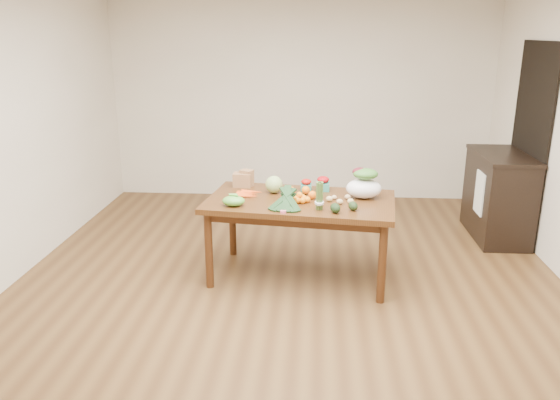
# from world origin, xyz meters

# --- Properties ---
(floor) EXTENTS (6.00, 6.00, 0.00)m
(floor) POSITION_xyz_m (0.00, 0.00, 0.00)
(floor) COLOR brown
(floor) RESTS_ON ground
(room_walls) EXTENTS (5.02, 6.02, 2.70)m
(room_walls) POSITION_xyz_m (0.00, 0.00, 1.35)
(room_walls) COLOR white
(room_walls) RESTS_ON floor
(dining_table) EXTENTS (1.76, 1.12, 0.75)m
(dining_table) POSITION_xyz_m (0.09, 0.40, 0.38)
(dining_table) COLOR #492811
(dining_table) RESTS_ON floor
(doorway_dark) EXTENTS (0.02, 1.00, 2.10)m
(doorway_dark) POSITION_xyz_m (2.48, 1.60, 1.05)
(doorway_dark) COLOR black
(doorway_dark) RESTS_ON floor
(cabinet) EXTENTS (0.52, 1.02, 0.94)m
(cabinet) POSITION_xyz_m (2.22, 1.58, 0.47)
(cabinet) COLOR black
(cabinet) RESTS_ON floor
(dish_towel) EXTENTS (0.02, 0.28, 0.45)m
(dish_towel) POSITION_xyz_m (1.96, 1.40, 0.55)
(dish_towel) COLOR white
(dish_towel) RESTS_ON cabinet
(paper_bag) EXTENTS (0.25, 0.22, 0.16)m
(paper_bag) POSITION_xyz_m (-0.48, 0.78, 0.83)
(paper_bag) COLOR #905E40
(paper_bag) RESTS_ON dining_table
(cabbage) EXTENTS (0.16, 0.16, 0.16)m
(cabbage) POSITION_xyz_m (-0.16, 0.59, 0.83)
(cabbage) COLOR #A7C270
(cabbage) RESTS_ON dining_table
(strawberry_basket_a) EXTENTS (0.11, 0.11, 0.09)m
(strawberry_basket_a) POSITION_xyz_m (0.14, 0.67, 0.80)
(strawberry_basket_a) COLOR red
(strawberry_basket_a) RESTS_ON dining_table
(strawberry_basket_b) EXTENTS (0.13, 0.13, 0.11)m
(strawberry_basket_b) POSITION_xyz_m (0.30, 0.70, 0.80)
(strawberry_basket_b) COLOR #B60C15
(strawberry_basket_b) RESTS_ON dining_table
(orange_a) EXTENTS (0.09, 0.09, 0.09)m
(orange_a) POSITION_xyz_m (0.00, 0.49, 0.79)
(orange_a) COLOR #FF5C0F
(orange_a) RESTS_ON dining_table
(orange_b) EXTENTS (0.08, 0.08, 0.08)m
(orange_b) POSITION_xyz_m (0.14, 0.57, 0.79)
(orange_b) COLOR #FF5B0F
(orange_b) RESTS_ON dining_table
(orange_c) EXTENTS (0.08, 0.08, 0.08)m
(orange_c) POSITION_xyz_m (0.20, 0.41, 0.79)
(orange_c) COLOR orange
(orange_c) RESTS_ON dining_table
(mandarin_cluster) EXTENTS (0.20, 0.20, 0.09)m
(mandarin_cluster) POSITION_xyz_m (0.08, 0.34, 0.80)
(mandarin_cluster) COLOR #FFA30F
(mandarin_cluster) RESTS_ON dining_table
(carrots) EXTENTS (0.25, 0.24, 0.03)m
(carrots) POSITION_xyz_m (-0.39, 0.50, 0.76)
(carrots) COLOR #FF5315
(carrots) RESTS_ON dining_table
(snap_pea_bag) EXTENTS (0.20, 0.15, 0.09)m
(snap_pea_bag) POSITION_xyz_m (-0.48, 0.17, 0.79)
(snap_pea_bag) COLOR green
(snap_pea_bag) RESTS_ON dining_table
(kale_bunch) EXTENTS (0.37, 0.44, 0.16)m
(kale_bunch) POSITION_xyz_m (-0.03, 0.11, 0.83)
(kale_bunch) COLOR black
(kale_bunch) RESTS_ON dining_table
(asparagus_bundle) EXTENTS (0.09, 0.13, 0.26)m
(asparagus_bundle) POSITION_xyz_m (0.26, 0.10, 0.88)
(asparagus_bundle) COLOR #5E873E
(asparagus_bundle) RESTS_ON dining_table
(potato_a) EXTENTS (0.06, 0.05, 0.05)m
(potato_a) POSITION_xyz_m (0.35, 0.35, 0.78)
(potato_a) COLOR tan
(potato_a) RESTS_ON dining_table
(potato_b) EXTENTS (0.06, 0.05, 0.05)m
(potato_b) POSITION_xyz_m (0.44, 0.27, 0.77)
(potato_b) COLOR tan
(potato_b) RESTS_ON dining_table
(potato_c) EXTENTS (0.06, 0.05, 0.05)m
(potato_c) POSITION_xyz_m (0.51, 0.42, 0.77)
(potato_c) COLOR tan
(potato_c) RESTS_ON dining_table
(potato_d) EXTENTS (0.05, 0.04, 0.04)m
(potato_d) POSITION_xyz_m (0.39, 0.42, 0.77)
(potato_d) COLOR #D6B57B
(potato_d) RESTS_ON dining_table
(potato_e) EXTENTS (0.06, 0.05, 0.05)m
(potato_e) POSITION_xyz_m (0.53, 0.29, 0.77)
(potato_e) COLOR #CEBB77
(potato_e) RESTS_ON dining_table
(avocado_a) EXTENTS (0.11, 0.14, 0.08)m
(avocado_a) POSITION_xyz_m (0.39, 0.05, 0.79)
(avocado_a) COLOR black
(avocado_a) RESTS_ON dining_table
(avocado_b) EXTENTS (0.10, 0.13, 0.07)m
(avocado_b) POSITION_xyz_m (0.54, 0.12, 0.79)
(avocado_b) COLOR black
(avocado_b) RESTS_ON dining_table
(salad_bag) EXTENTS (0.34, 0.28, 0.25)m
(salad_bag) POSITION_xyz_m (0.66, 0.48, 0.87)
(salad_bag) COLOR white
(salad_bag) RESTS_ON dining_table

